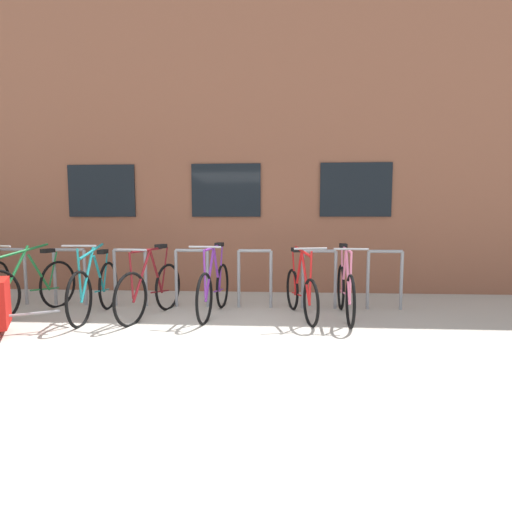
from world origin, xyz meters
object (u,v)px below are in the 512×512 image
(bicycle_pink, at_px, (345,290))
(bicycle_green, at_px, (30,287))
(bicycle_purple, at_px, (214,288))
(bicycle_red, at_px, (301,291))
(bicycle_teal, at_px, (95,289))
(bicycle_maroon, at_px, (151,289))

(bicycle_pink, bearing_deg, bicycle_green, -177.98)
(bicycle_green, relative_size, bicycle_purple, 1.07)
(bicycle_green, height_order, bicycle_purple, bicycle_green)
(bicycle_red, xyz_separation_m, bicycle_teal, (-2.93, -0.18, 0.03))
(bicycle_green, distance_m, bicycle_purple, 2.67)
(bicycle_green, bearing_deg, bicycle_purple, 3.87)
(bicycle_purple, bearing_deg, bicycle_red, -1.83)
(bicycle_pink, relative_size, bicycle_teal, 0.98)
(bicycle_green, relative_size, bicycle_teal, 1.02)
(bicycle_green, height_order, bicycle_red, bicycle_green)
(bicycle_pink, height_order, bicycle_purple, bicycle_purple)
(bicycle_green, xyz_separation_m, bicycle_purple, (2.67, 0.18, -0.01))
(bicycle_red, relative_size, bicycle_maroon, 0.96)
(bicycle_pink, distance_m, bicycle_teal, 3.56)
(bicycle_green, xyz_separation_m, bicycle_red, (3.92, 0.14, -0.04))
(bicycle_pink, distance_m, bicycle_purple, 1.88)
(bicycle_pink, xyz_separation_m, bicycle_teal, (-3.56, -0.20, 0.01))
(bicycle_pink, distance_m, bicycle_red, 0.63)
(bicycle_teal, bearing_deg, bicycle_red, 3.55)
(bicycle_purple, relative_size, bicycle_maroon, 1.03)
(bicycle_purple, bearing_deg, bicycle_teal, -172.46)
(bicycle_green, relative_size, bicycle_maroon, 1.10)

